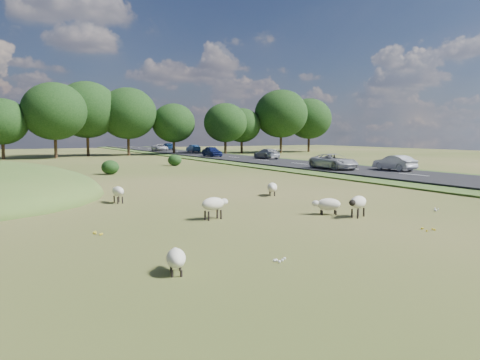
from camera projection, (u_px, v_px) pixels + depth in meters
name	position (u px, v px, depth m)	size (l,w,h in m)	color
ground	(130.00, 176.00, 39.08)	(160.00, 160.00, 0.00)	#395119
road	(271.00, 162.00, 57.16)	(8.00, 150.00, 0.25)	black
treeline	(60.00, 113.00, 69.13)	(96.28, 14.66, 11.70)	black
shrubs	(67.00, 164.00, 44.53)	(23.44, 9.86, 1.39)	black
sheep_0	(118.00, 191.00, 23.96)	(0.60, 1.21, 0.86)	beige
sheep_1	(176.00, 258.00, 11.89)	(0.75, 1.17, 0.65)	beige
sheep_2	(272.00, 187.00, 26.87)	(1.03, 1.30, 0.74)	beige
sheep_3	(358.00, 202.00, 19.88)	(1.32, 0.92, 0.92)	beige
sheep_4	(214.00, 204.00, 19.37)	(1.33, 0.75, 0.93)	beige
sheep_5	(328.00, 204.00, 20.55)	(1.30, 0.97, 0.73)	beige
car_0	(394.00, 163.00, 42.03)	(1.45, 4.15, 1.37)	#A4A6AB
car_1	(212.00, 151.00, 67.83)	(1.72, 4.27, 1.46)	navy
car_3	(334.00, 161.00, 43.63)	(2.37, 5.15, 1.43)	silver
car_4	(160.00, 148.00, 89.04)	(2.15, 4.66, 1.29)	silver
car_5	(193.00, 148.00, 84.22)	(1.34, 3.85, 1.27)	navy
car_6	(267.00, 154.00, 61.64)	(1.85, 4.56, 1.32)	#A5A8AD
car_7	(167.00, 146.00, 96.60)	(1.85, 4.55, 1.32)	navy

